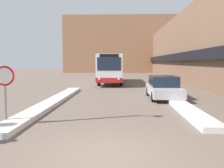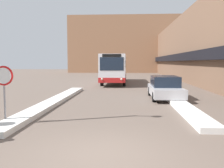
# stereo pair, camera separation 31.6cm
# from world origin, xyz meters

# --- Properties ---
(ground_plane) EXTENTS (160.00, 160.00, 0.00)m
(ground_plane) POSITION_xyz_m (0.00, 0.00, 0.00)
(ground_plane) COLOR #66564C
(building_row_right) EXTENTS (5.50, 60.00, 8.48)m
(building_row_right) POSITION_xyz_m (9.97, 24.00, 4.23)
(building_row_right) COLOR brown
(building_row_right) RESTS_ON ground_plane
(building_backdrop_far) EXTENTS (26.00, 8.00, 13.09)m
(building_backdrop_far) POSITION_xyz_m (0.00, 54.36, 6.55)
(building_backdrop_far) COLOR #996B4C
(building_backdrop_far) RESTS_ON ground_plane
(snow_bank_left) EXTENTS (0.90, 13.75, 0.22)m
(snow_bank_left) POSITION_xyz_m (-3.60, 7.96, 0.11)
(snow_bank_left) COLOR silver
(snow_bank_left) RESTS_ON ground_plane
(snow_bank_right) EXTENTS (0.90, 15.70, 0.22)m
(snow_bank_right) POSITION_xyz_m (3.60, 9.85, 0.11)
(snow_bank_right) COLOR silver
(snow_bank_right) RESTS_ON ground_plane
(city_bus) EXTENTS (2.56, 11.63, 3.21)m
(city_bus) POSITION_xyz_m (-0.75, 22.53, 1.77)
(city_bus) COLOR silver
(city_bus) RESTS_ON ground_plane
(parked_car_front) EXTENTS (1.93, 4.73, 1.49)m
(parked_car_front) POSITION_xyz_m (3.20, 10.32, 0.74)
(parked_car_front) COLOR #B7B7BC
(parked_car_front) RESTS_ON ground_plane
(stop_sign) EXTENTS (0.76, 0.08, 2.27)m
(stop_sign) POSITION_xyz_m (-4.05, 2.97, 1.65)
(stop_sign) COLOR gray
(stop_sign) RESTS_ON ground_plane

